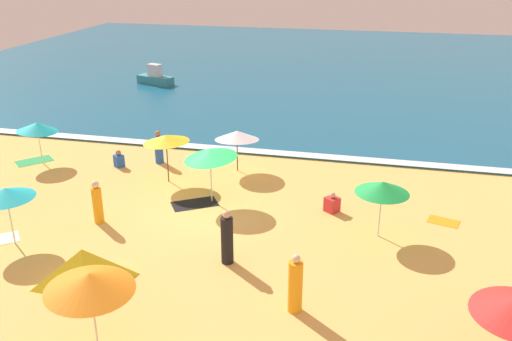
{
  "coord_description": "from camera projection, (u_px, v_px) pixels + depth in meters",
  "views": [
    {
      "loc": [
        6.08,
        -18.04,
        9.26
      ],
      "look_at": [
        1.39,
        2.18,
        0.8
      ],
      "focal_mm": 38.34,
      "sensor_mm": 36.0,
      "label": 1
    }
  ],
  "objects": [
    {
      "name": "beachgoer_12",
      "position": [
        227.0,
        239.0,
        17.06
      ],
      "size": [
        0.43,
        0.43,
        1.81
      ],
      "color": "black",
      "rests_on": "ground_plane"
    },
    {
      "name": "beach_umbrella_1",
      "position": [
        166.0,
        139.0,
        22.67
      ],
      "size": [
        2.37,
        2.36,
        2.15
      ],
      "color": "#4C3823",
      "rests_on": "ground_plane"
    },
    {
      "name": "beach_umbrella_6",
      "position": [
        89.0,
        282.0,
        12.93
      ],
      "size": [
        2.29,
        2.28,
        2.22
      ],
      "color": "silver",
      "rests_on": "ground_plane"
    },
    {
      "name": "small_boat_0",
      "position": [
        155.0,
        78.0,
        39.6
      ],
      "size": [
        2.91,
        1.76,
        1.44
      ],
      "color": "teal",
      "rests_on": "ocean_water"
    },
    {
      "name": "beachgoer_11",
      "position": [
        159.0,
        148.0,
        25.17
      ],
      "size": [
        0.53,
        0.53,
        1.56
      ],
      "color": "blue",
      "rests_on": "ground_plane"
    },
    {
      "name": "beachgoer_7",
      "position": [
        97.0,
        203.0,
        19.62
      ],
      "size": [
        0.46,
        0.46,
        1.63
      ],
      "color": "orange",
      "rests_on": "ground_plane"
    },
    {
      "name": "beachgoer_2",
      "position": [
        332.0,
        204.0,
        20.62
      ],
      "size": [
        0.66,
        0.66,
        0.79
      ],
      "color": "red",
      "rests_on": "ground_plane"
    },
    {
      "name": "ocean_water",
      "position": [
        309.0,
        65.0,
        46.28
      ],
      "size": [
        60.0,
        44.0,
        0.1
      ],
      "primitive_type": "cube",
      "color": "#196084",
      "rests_on": "ground_plane"
    },
    {
      "name": "beach_umbrella_3",
      "position": [
        210.0,
        154.0,
        20.79
      ],
      "size": [
        2.83,
        2.82,
        2.29
      ],
      "color": "silver",
      "rests_on": "ground_plane"
    },
    {
      "name": "beach_towel_1",
      "position": [
        34.0,
        161.0,
        25.62
      ],
      "size": [
        1.76,
        1.82,
        0.01
      ],
      "color": "green",
      "rests_on": "ground_plane"
    },
    {
      "name": "ground_plane",
      "position": [
        208.0,
        207.0,
        21.04
      ],
      "size": [
        60.0,
        60.0,
        0.0
      ],
      "primitive_type": "plane",
      "color": "#EDBC60"
    },
    {
      "name": "beach_towel_4",
      "position": [
        443.0,
        221.0,
        19.94
      ],
      "size": [
        1.24,
        0.95,
        0.01
      ],
      "color": "orange",
      "rests_on": "ground_plane"
    },
    {
      "name": "beach_towel_3",
      "position": [
        0.0,
        240.0,
        18.71
      ],
      "size": [
        1.47,
        1.42,
        0.01
      ],
      "color": "white",
      "rests_on": "ground_plane"
    },
    {
      "name": "beach_umbrella_2",
      "position": [
        237.0,
        135.0,
        23.92
      ],
      "size": [
        2.34,
        2.36,
        1.95
      ],
      "color": "#4C3823",
      "rests_on": "ground_plane"
    },
    {
      "name": "beachgoer_0",
      "position": [
        295.0,
        285.0,
        14.76
      ],
      "size": [
        0.56,
        0.56,
        1.76
      ],
      "color": "orange",
      "rests_on": "ground_plane"
    },
    {
      "name": "beach_towel_0",
      "position": [
        195.0,
        204.0,
        21.32
      ],
      "size": [
        1.99,
        1.74,
        0.01
      ],
      "color": "black",
      "rests_on": "ground_plane"
    },
    {
      "name": "beachgoer_1",
      "position": [
        119.0,
        160.0,
        24.85
      ],
      "size": [
        0.53,
        0.53,
        0.8
      ],
      "color": "blue",
      "rests_on": "ground_plane"
    },
    {
      "name": "beach_umbrella_0",
      "position": [
        382.0,
        187.0,
        18.27
      ],
      "size": [
        2.43,
        2.43,
        2.06
      ],
      "color": "silver",
      "rests_on": "ground_plane"
    },
    {
      "name": "wave_breaker_foam",
      "position": [
        247.0,
        150.0,
        26.68
      ],
      "size": [
        57.0,
        0.7,
        0.01
      ],
      "primitive_type": "cube",
      "color": "white",
      "rests_on": "ocean_water"
    },
    {
      "name": "beach_umbrella_5",
      "position": [
        37.0,
        127.0,
        24.71
      ],
      "size": [
        2.55,
        2.54,
        2.05
      ],
      "color": "silver",
      "rests_on": "ground_plane"
    },
    {
      "name": "beach_tent",
      "position": [
        84.0,
        266.0,
        16.1
      ],
      "size": [
        2.67,
        2.37,
        1.14
      ],
      "color": "yellow",
      "rests_on": "ground_plane"
    },
    {
      "name": "beach_umbrella_4",
      "position": [
        6.0,
        193.0,
        17.77
      ],
      "size": [
        2.02,
        2.02,
        2.07
      ],
      "color": "silver",
      "rests_on": "ground_plane"
    }
  ]
}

